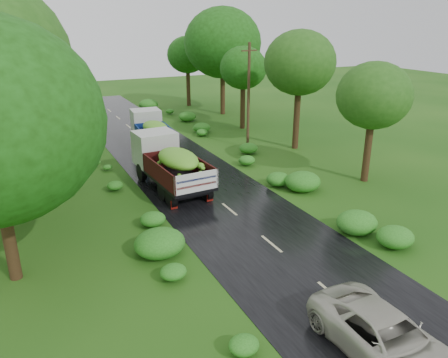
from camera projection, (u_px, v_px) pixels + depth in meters
ground at (332, 294)px, 15.21m from camera, size 120.00×120.00×0.00m
road at (260, 234)px, 19.43m from camera, size 6.50×80.00×0.02m
road_lines at (249, 225)px, 20.26m from camera, size 0.12×69.60×0.00m
truck_near at (168, 161)px, 24.34m from camera, size 2.71×6.77×2.79m
truck_far at (151, 129)px, 31.72m from camera, size 2.65×6.26×2.56m
car at (386, 338)px, 12.14m from camera, size 2.27×4.83×1.34m
utility_pole at (249, 95)px, 31.17m from camera, size 1.32×0.25×7.52m
trees_right at (246, 58)px, 36.79m from camera, size 4.79×29.62×8.59m
shrubs at (186, 168)px, 26.90m from camera, size 11.90×44.00×0.70m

